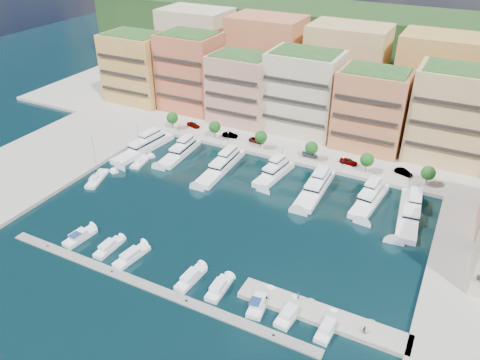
{
  "coord_description": "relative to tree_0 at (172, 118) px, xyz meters",
  "views": [
    {
      "loc": [
        44.44,
        -82.76,
        65.02
      ],
      "look_at": [
        -1.05,
        6.09,
        6.0
      ],
      "focal_mm": 35.0,
      "sensor_mm": 36.0,
      "label": 1
    }
  ],
  "objects": [
    {
      "name": "hillside",
      "position": [
        40.0,
        76.5,
        -4.74
      ],
      "size": [
        240.0,
        40.0,
        58.0
      ],
      "primitive_type": "cube",
      "color": "#1D3B18",
      "rests_on": "ground"
    },
    {
      "name": "cruiser_9",
      "position": [
        71.93,
        -58.08,
        -4.2
      ],
      "size": [
        2.88,
        7.26,
        2.55
      ],
      "color": "white",
      "rests_on": "ground"
    },
    {
      "name": "car_4",
      "position": [
        58.54,
        2.25,
        -2.89
      ],
      "size": [
        5.12,
        2.25,
        1.71
      ],
      "primitive_type": "imported",
      "rotation": [
        0.0,
        0.0,
        1.53
      ],
      "color": "gray",
      "rests_on": "north_quay"
    },
    {
      "name": "apartment_0",
      "position": [
        -26.0,
        16.49,
        8.57
      ],
      "size": [
        22.0,
        16.5,
        24.8
      ],
      "color": "#DBA550",
      "rests_on": "north_quay"
    },
    {
      "name": "tree_3",
      "position": [
        48.0,
        0.0,
        0.0
      ],
      "size": [
        3.8,
        3.8,
        5.65
      ],
      "color": "#473323",
      "rests_on": "north_quay"
    },
    {
      "name": "car_5",
      "position": [
        73.63,
        3.2,
        -2.95
      ],
      "size": [
        5.11,
        3.04,
        1.59
      ],
      "primitive_type": "imported",
      "rotation": [
        0.0,
        0.0,
        1.27
      ],
      "color": "gray",
      "rests_on": "north_quay"
    },
    {
      "name": "apartment_2",
      "position": [
        17.0,
        16.49,
        7.57
      ],
      "size": [
        20.0,
        15.5,
        22.8
      ],
      "color": "tan",
      "rests_on": "north_quay"
    },
    {
      "name": "tree_1",
      "position": [
        16.0,
        0.0,
        0.0
      ],
      "size": [
        3.8,
        3.8,
        5.65
      ],
      "color": "#473323",
      "rests_on": "north_quay"
    },
    {
      "name": "yacht_1",
      "position": [
        11.6,
        -13.0,
        -3.65
      ],
      "size": [
        5.63,
        18.7,
        7.3
      ],
      "color": "white",
      "rests_on": "ground"
    },
    {
      "name": "tree_2",
      "position": [
        32.0,
        0.0,
        0.0
      ],
      "size": [
        3.8,
        3.8,
        5.65
      ],
      "color": "#473323",
      "rests_on": "north_quay"
    },
    {
      "name": "tree_0",
      "position": [
        0.0,
        0.0,
        0.0
      ],
      "size": [
        3.8,
        3.8,
        5.65
      ],
      "color": "#473323",
      "rests_on": "north_quay"
    },
    {
      "name": "yacht_3",
      "position": [
        41.83,
        -11.84,
        -3.53
      ],
      "size": [
        6.28,
        16.44,
        7.3
      ],
      "color": "white",
      "rests_on": "ground"
    },
    {
      "name": "yacht_4",
      "position": [
        54.54,
        -14.22,
        -3.65
      ],
      "size": [
        5.42,
        21.2,
        7.3
      ],
      "color": "white",
      "rests_on": "ground"
    },
    {
      "name": "car_1",
      "position": [
        20.08,
        2.49,
        -2.94
      ],
      "size": [
        5.09,
        2.42,
        1.61
      ],
      "primitive_type": "imported",
      "rotation": [
        0.0,
        0.0,
        1.72
      ],
      "color": "gray",
      "rests_on": "north_quay"
    },
    {
      "name": "lamppost_4",
      "position": [
        76.0,
        -2.3,
        -0.92
      ],
      "size": [
        0.3,
        0.3,
        4.2
      ],
      "color": "black",
      "rests_on": "north_quay"
    },
    {
      "name": "yacht_2",
      "position": [
        26.9,
        -14.91,
        -3.53
      ],
      "size": [
        5.15,
        22.85,
        7.3
      ],
      "color": "white",
      "rests_on": "ground"
    },
    {
      "name": "apartment_1",
      "position": [
        -4.0,
        18.49,
        9.57
      ],
      "size": [
        20.0,
        16.5,
        26.8
      ],
      "color": "#CF6345",
      "rests_on": "north_quay"
    },
    {
      "name": "lamppost_0",
      "position": [
        4.0,
        -2.3,
        -0.92
      ],
      "size": [
        0.3,
        0.3,
        4.2
      ],
      "color": "black",
      "rests_on": "north_quay"
    },
    {
      "name": "south_pontoon",
      "position": [
        37.0,
        -63.5,
        -4.74
      ],
      "size": [
        72.0,
        2.2,
        0.35
      ],
      "primitive_type": "cube",
      "color": "gray",
      "rests_on": "ground"
    },
    {
      "name": "backblock_3",
      "position": [
        75.0,
        40.5,
        11.26
      ],
      "size": [
        26.0,
        18.0,
        30.0
      ],
      "primitive_type": "cube",
      "color": "#DBA550",
      "rests_on": "north_quay"
    },
    {
      "name": "cruiser_3",
      "position": [
        28.75,
        -58.1,
        -4.2
      ],
      "size": [
        3.76,
        9.08,
        2.55
      ],
      "color": "white",
      "rests_on": "ground"
    },
    {
      "name": "ground",
      "position": [
        40.0,
        -33.5,
        -4.74
      ],
      "size": [
        400.0,
        400.0,
        0.0
      ],
      "primitive_type": "plane",
      "color": "black",
      "rests_on": "ground"
    },
    {
      "name": "cruiser_5",
      "position": [
        43.59,
        -58.09,
        -4.2
      ],
      "size": [
        3.01,
        8.27,
        2.55
      ],
      "color": "white",
      "rests_on": "ground"
    },
    {
      "name": "yacht_6",
      "position": [
        78.43,
        -14.72,
        -3.53
      ],
      "size": [
        6.97,
        22.67,
        7.3
      ],
      "color": "white",
      "rests_on": "ground"
    },
    {
      "name": "lamppost_3",
      "position": [
        58.0,
        -2.3,
        -0.92
      ],
      "size": [
        0.3,
        0.3,
        4.2
      ],
      "color": "black",
      "rests_on": "north_quay"
    },
    {
      "name": "sailboat_2",
      "position": [
        4.16,
        -23.03,
        -4.42
      ],
      "size": [
        3.94,
        8.2,
        13.2
      ],
      "color": "white",
      "rests_on": "ground"
    },
    {
      "name": "lamppost_1",
      "position": [
        22.0,
        -2.3,
        -0.92
      ],
      "size": [
        0.3,
        0.3,
        4.2
      ],
      "color": "black",
      "rests_on": "north_quay"
    },
    {
      "name": "car_2",
      "position": [
        29.12,
        3.13,
        -3.06
      ],
      "size": [
        5.09,
        2.67,
        1.37
      ],
      "primitive_type": "imported",
      "rotation": [
        0.0,
        0.0,
        1.49
      ],
      "color": "gray",
      "rests_on": "north_quay"
    },
    {
      "name": "backblock_1",
      "position": [
        15.0,
        40.5,
        11.26
      ],
      "size": [
        26.0,
        18.0,
        30.0
      ],
      "primitive_type": "cube",
      "color": "#BE7D47",
      "rests_on": "north_quay"
    },
    {
      "name": "cruiser_2",
      "position": [
        22.49,
        -58.08,
        -4.2
      ],
      "size": [
        2.45,
        7.54,
        2.55
      ],
      "color": "white",
      "rests_on": "ground"
    },
    {
      "name": "car_0",
      "position": [
        5.39,
        3.99,
        -2.93
      ],
      "size": [
        5.08,
        2.81,
        1.63
      ],
      "primitive_type": "imported",
      "rotation": [
        0.0,
        0.0,
        1.38
      ],
      "color": "gray",
      "rests_on": "north_quay"
    },
    {
      "name": "west_quay",
      "position": [
        -22.0,
        -41.5,
        -4.74
      ],
      "size": [
        34.0,
        76.0,
        2.0
      ],
      "primitive_type": "cube",
      "color": "#9E998E",
      "rests_on": "ground"
    },
    {
      "name": "tender_3",
      "position": [
        78.62,
        -52.5,
        -4.33
      ],
      "size": [
        1.75,
        1.57,
        0.83
      ],
      "primitive_type": "imported",
      "rotation": [
        0.0,
        0.0,
        1.43
      ],
      "color": "beige",
      "rests_on": "ground"
    },
    {
      "name": "tree_4",
      "position": [
        64.0,
        0.0,
        0.0
      ],
      "size": [
        3.8,
        3.8,
        5.65
      ],
      "color": "#473323",
      "rests_on": "north_quay"
    },
    {
      "name": "tender_1",
      "position": [
        66.84,
        -52.5,
        -4.34
      ],
      "size": [
        1.92,
        1.8,
        0.81
      ],
      "primitive_type": "imported",
      "rotation": [
        0.0,
        0.0,
        1.95
      ],
      "color": "beige",
      "rests_on": "ground"
    },
    {
      "name": "north_quay",
      "position": [
        40.0,
        28.5,
        -4.74
      ],
      "size": [
        220.0,
        64.0,
        2.0
      ],
      "primitive_type": "cube",
      "color": "#9E998E",
      "rests_on": "ground"
    },
    {
      "name": "yacht_0",
      "position": [
        0.06,
        -15.14,
        -3.53
      ],
      "size": [
        7.09,
        23.59,
        7.3
      ],
      "color": "white",
      "rests_on": "ground"
    },
    {
      "name": "backblock_0",
      "position": [
        -15.0,
        40.5,
        11.26
      ],
      "size": [
        26.0,
        18.0,
        30.0
      ],
      "primitive_type": "cube",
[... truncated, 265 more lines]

